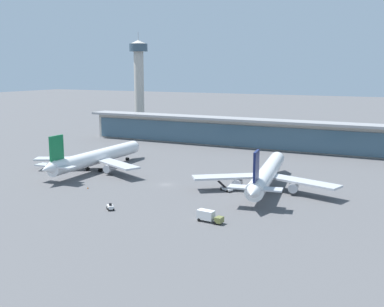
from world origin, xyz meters
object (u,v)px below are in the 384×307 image
at_px(service_truck_under_wing_white, 226,189).
at_px(service_truck_mid_apron_olive, 208,216).
at_px(service_truck_near_nose_white, 110,207).
at_px(safety_cone_alpha, 88,188).
at_px(airliner_centre_stand, 267,174).
at_px(control_tower, 139,77).
at_px(airliner_left_stand, 96,157).

relative_size(service_truck_under_wing_white, service_truck_mid_apron_olive, 0.88).
distance_m(service_truck_near_nose_white, safety_cone_alpha, 27.26).
distance_m(airliner_centre_stand, safety_cone_alpha, 61.12).
bearing_deg(service_truck_under_wing_white, service_truck_mid_apron_olive, -75.42).
relative_size(airliner_centre_stand, control_tower, 1.00).
bearing_deg(safety_cone_alpha, service_truck_under_wing_white, 23.10).
xyz_separation_m(control_tower, safety_cone_alpha, (71.10, -142.35, -34.70)).
bearing_deg(safety_cone_alpha, airliner_left_stand, 122.53).
xyz_separation_m(service_truck_near_nose_white, safety_cone_alpha, (-21.64, 16.58, -0.56)).
height_order(service_truck_near_nose_white, service_truck_under_wing_white, service_truck_under_wing_white).
relative_size(service_truck_mid_apron_olive, control_tower, 0.12).
bearing_deg(service_truck_near_nose_white, control_tower, 120.26).
distance_m(airliner_centre_stand, service_truck_mid_apron_olive, 40.59).
height_order(service_truck_under_wing_white, service_truck_mid_apron_olive, service_truck_mid_apron_olive).
bearing_deg(safety_cone_alpha, control_tower, 116.54).
height_order(service_truck_under_wing_white, control_tower, control_tower).
bearing_deg(airliner_centre_stand, safety_cone_alpha, -154.15).
distance_m(airliner_left_stand, service_truck_near_nose_white, 56.34).
height_order(airliner_left_stand, airliner_centre_stand, same).
bearing_deg(service_truck_near_nose_white, airliner_centre_stand, 52.43).
xyz_separation_m(service_truck_near_nose_white, control_tower, (-92.74, 158.93, 34.15)).
height_order(service_truck_near_nose_white, control_tower, control_tower).
xyz_separation_m(airliner_centre_stand, service_truck_under_wing_white, (-11.51, -8.09, -4.56)).
distance_m(service_truck_near_nose_white, control_tower, 187.15).
xyz_separation_m(service_truck_near_nose_white, service_truck_under_wing_white, (21.67, 35.05, -0.07)).
xyz_separation_m(airliner_centre_stand, safety_cone_alpha, (-54.82, -26.56, -5.05)).
relative_size(service_truck_mid_apron_olive, safety_cone_alpha, 10.71).
relative_size(service_truck_near_nose_white, service_truck_mid_apron_olive, 0.44).
height_order(airliner_left_stand, safety_cone_alpha, airliner_left_stand).
bearing_deg(control_tower, service_truck_under_wing_white, -47.28).
height_order(airliner_left_stand, service_truck_near_nose_white, airliner_left_stand).
relative_size(airliner_left_stand, control_tower, 1.00).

